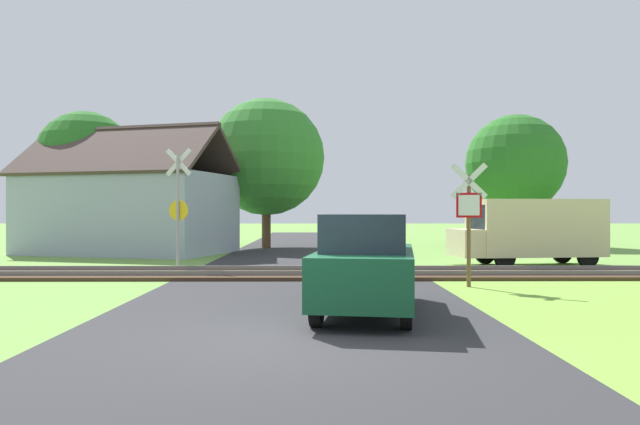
{
  "coord_description": "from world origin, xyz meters",
  "views": [
    {
      "loc": [
        0.39,
        -8.08,
        1.82
      ],
      "look_at": [
        0.5,
        9.1,
        1.8
      ],
      "focal_mm": 32.0,
      "sensor_mm": 36.0,
      "label": 1
    }
  ],
  "objects_px": {
    "parked_car": "(366,264)",
    "stop_sign_near": "(469,215)",
    "tree_center": "(266,157)",
    "mail_truck": "(530,229)",
    "tree_far": "(515,164)",
    "crossing_sign_far": "(178,203)",
    "tree_left": "(86,160)",
    "house": "(130,210)"
  },
  "relations": [
    {
      "from": "parked_car",
      "to": "stop_sign_near",
      "type": "bearing_deg",
      "value": 60.51
    },
    {
      "from": "tree_center",
      "to": "mail_truck",
      "type": "xyz_separation_m",
      "value": [
        9.75,
        -9.55,
        -3.33
      ]
    },
    {
      "from": "stop_sign_near",
      "to": "tree_center",
      "type": "height_order",
      "value": "tree_center"
    },
    {
      "from": "tree_far",
      "to": "stop_sign_near",
      "type": "bearing_deg",
      "value": -112.67
    },
    {
      "from": "crossing_sign_far",
      "to": "tree_far",
      "type": "height_order",
      "value": "tree_far"
    },
    {
      "from": "tree_left",
      "to": "tree_center",
      "type": "distance_m",
      "value": 8.57
    },
    {
      "from": "house",
      "to": "parked_car",
      "type": "height_order",
      "value": "house"
    },
    {
      "from": "tree_center",
      "to": "mail_truck",
      "type": "relative_size",
      "value": 1.48
    },
    {
      "from": "parked_car",
      "to": "crossing_sign_far",
      "type": "bearing_deg",
      "value": 133.13
    },
    {
      "from": "stop_sign_near",
      "to": "tree_far",
      "type": "height_order",
      "value": "tree_far"
    },
    {
      "from": "mail_truck",
      "to": "stop_sign_near",
      "type": "bearing_deg",
      "value": 140.61
    },
    {
      "from": "crossing_sign_far",
      "to": "tree_center",
      "type": "relative_size",
      "value": 0.51
    },
    {
      "from": "stop_sign_near",
      "to": "tree_far",
      "type": "relative_size",
      "value": 0.43
    },
    {
      "from": "tree_far",
      "to": "mail_truck",
      "type": "height_order",
      "value": "tree_far"
    },
    {
      "from": "house",
      "to": "tree_far",
      "type": "xyz_separation_m",
      "value": [
        18.95,
        5.35,
        2.5
      ]
    },
    {
      "from": "tree_center",
      "to": "crossing_sign_far",
      "type": "bearing_deg",
      "value": -99.4
    },
    {
      "from": "stop_sign_near",
      "to": "crossing_sign_far",
      "type": "height_order",
      "value": "crossing_sign_far"
    },
    {
      "from": "tree_left",
      "to": "parked_car",
      "type": "xyz_separation_m",
      "value": [
        11.82,
        -16.86,
        -3.39
      ]
    },
    {
      "from": "tree_far",
      "to": "mail_truck",
      "type": "distance_m",
      "value": 12.27
    },
    {
      "from": "tree_center",
      "to": "parked_car",
      "type": "bearing_deg",
      "value": -79.55
    },
    {
      "from": "house",
      "to": "parked_car",
      "type": "xyz_separation_m",
      "value": [
        9.14,
        -14.99,
        -1.01
      ]
    },
    {
      "from": "mail_truck",
      "to": "tree_center",
      "type": "bearing_deg",
      "value": 39.14
    },
    {
      "from": "crossing_sign_far",
      "to": "parked_car",
      "type": "bearing_deg",
      "value": -41.57
    },
    {
      "from": "stop_sign_near",
      "to": "mail_truck",
      "type": "bearing_deg",
      "value": -111.05
    },
    {
      "from": "tree_left",
      "to": "tree_far",
      "type": "height_order",
      "value": "tree_far"
    },
    {
      "from": "stop_sign_near",
      "to": "mail_truck",
      "type": "relative_size",
      "value": 0.59
    },
    {
      "from": "crossing_sign_far",
      "to": "stop_sign_near",
      "type": "bearing_deg",
      "value": -13.11
    },
    {
      "from": "tree_far",
      "to": "parked_car",
      "type": "xyz_separation_m",
      "value": [
        -9.81,
        -20.34,
        -3.51
      ]
    },
    {
      "from": "tree_far",
      "to": "crossing_sign_far",
      "type": "bearing_deg",
      "value": -139.85
    },
    {
      "from": "parked_car",
      "to": "tree_center",
      "type": "bearing_deg",
      "value": 109.26
    },
    {
      "from": "house",
      "to": "tree_center",
      "type": "relative_size",
      "value": 1.31
    },
    {
      "from": "house",
      "to": "mail_truck",
      "type": "relative_size",
      "value": 1.93
    },
    {
      "from": "house",
      "to": "mail_truck",
      "type": "distance_m",
      "value": 16.6
    },
    {
      "from": "house",
      "to": "tree_left",
      "type": "bearing_deg",
      "value": 160.52
    },
    {
      "from": "stop_sign_near",
      "to": "tree_left",
      "type": "height_order",
      "value": "tree_left"
    },
    {
      "from": "mail_truck",
      "to": "parked_car",
      "type": "bearing_deg",
      "value": 138.41
    },
    {
      "from": "stop_sign_near",
      "to": "mail_truck",
      "type": "xyz_separation_m",
      "value": [
        3.54,
        5.47,
        -0.51
      ]
    },
    {
      "from": "mail_truck",
      "to": "parked_car",
      "type": "xyz_separation_m",
      "value": [
        -6.33,
        -9.0,
        -0.34
      ]
    },
    {
      "from": "tree_left",
      "to": "tree_center",
      "type": "xyz_separation_m",
      "value": [
        8.4,
        1.69,
        0.29
      ]
    },
    {
      "from": "crossing_sign_far",
      "to": "tree_far",
      "type": "xyz_separation_m",
      "value": [
        15.04,
        12.68,
        2.29
      ]
    },
    {
      "from": "stop_sign_near",
      "to": "house",
      "type": "bearing_deg",
      "value": -31.97
    },
    {
      "from": "crossing_sign_far",
      "to": "tree_center",
      "type": "height_order",
      "value": "tree_center"
    }
  ]
}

